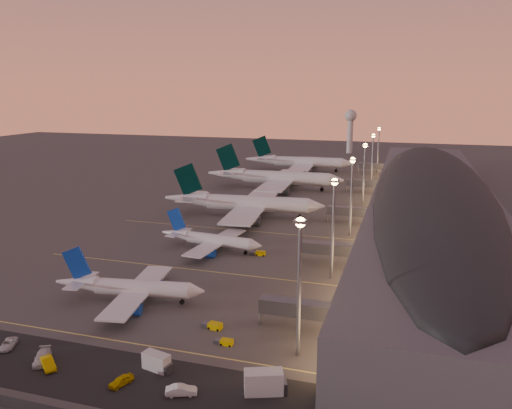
% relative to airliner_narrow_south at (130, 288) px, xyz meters
% --- Properties ---
extents(ground, '(700.00, 700.00, 0.00)m').
position_rel_airliner_narrow_south_xyz_m(ground, '(5.69, 27.92, -3.25)').
color(ground, '#3F3C3A').
extents(airliner_narrow_south, '(35.18, 31.75, 12.58)m').
position_rel_airliner_narrow_south_xyz_m(airliner_narrow_south, '(0.00, 0.00, 0.00)').
color(airliner_narrow_south, silver).
rests_on(airliner_narrow_south, ground).
extents(airliner_narrow_north, '(33.58, 30.15, 11.99)m').
position_rel_airliner_narrow_south_xyz_m(airliner_narrow_north, '(3.31, 40.33, -0.15)').
color(airliner_narrow_north, silver).
rests_on(airliner_narrow_north, ground).
extents(airliner_wide_near, '(62.21, 56.90, 19.90)m').
position_rel_airliner_narrow_south_xyz_m(airliner_wide_near, '(0.02, 81.34, 1.87)').
color(airliner_wide_near, silver).
rests_on(airliner_wide_near, ground).
extents(airliner_wide_mid, '(67.02, 60.96, 21.47)m').
position_rel_airliner_narrow_south_xyz_m(airliner_wide_mid, '(-2.70, 136.91, 2.28)').
color(airliner_wide_mid, silver).
rests_on(airliner_wide_mid, ground).
extents(airliner_wide_far, '(63.89, 58.31, 20.44)m').
position_rel_airliner_narrow_south_xyz_m(airliner_wide_far, '(-3.15, 194.19, 2.01)').
color(airliner_wide_far, silver).
rests_on(airliner_wide_far, ground).
extents(terminal_building, '(56.35, 255.00, 17.46)m').
position_rel_airliner_narrow_south_xyz_m(terminal_building, '(67.53, 100.39, 5.53)').
color(terminal_building, '#525157').
rests_on(terminal_building, ground).
extents(light_masts, '(2.20, 217.20, 25.90)m').
position_rel_airliner_narrow_south_xyz_m(light_masts, '(41.69, 92.92, 14.30)').
color(light_masts, gray).
rests_on(light_masts, ground).
extents(radar_tower, '(9.00, 9.00, 32.50)m').
position_rel_airliner_narrow_south_xyz_m(radar_tower, '(15.69, 287.92, 18.62)').
color(radar_tower, silver).
rests_on(radar_tower, ground).
extents(service_lane, '(260.00, 16.00, 0.01)m').
position_rel_airliner_narrow_south_xyz_m(service_lane, '(5.69, -28.08, -3.25)').
color(service_lane, black).
rests_on(service_lane, ground).
extents(lane_markings, '(90.00, 180.36, 0.00)m').
position_rel_airliner_narrow_south_xyz_m(lane_markings, '(5.69, 67.92, -3.24)').
color(lane_markings, '#D8C659').
rests_on(lane_markings, ground).
extents(fence, '(124.00, 0.12, 2.00)m').
position_rel_airliner_narrow_south_xyz_m(fence, '(5.69, -40.08, -2.25)').
color(fence, '#2D2D30').
rests_on(fence, ground).
extents(baggage_tug_a, '(3.63, 1.70, 1.07)m').
position_rel_airliner_narrow_south_xyz_m(baggage_tug_a, '(27.58, -12.30, -2.76)').
color(baggage_tug_a, '#CDAA00').
rests_on(baggage_tug_a, ground).
extents(baggage_tug_b, '(4.34, 2.18, 1.24)m').
position_rel_airliner_narrow_south_xyz_m(baggage_tug_b, '(23.02, -6.89, -2.68)').
color(baggage_tug_b, '#CDAA00').
rests_on(baggage_tug_b, ground).
extents(baggage_tug_c, '(4.20, 1.96, 1.24)m').
position_rel_airliner_narrow_south_xyz_m(baggage_tug_c, '(18.81, 39.49, -2.69)').
color(baggage_tug_c, '#CDAA00').
rests_on(baggage_tug_c, ground).
extents(catering_truck_a, '(5.67, 3.20, 3.01)m').
position_rel_airliner_narrow_south_xyz_m(catering_truck_a, '(19.72, -23.94, -1.85)').
color(catering_truck_a, silver).
rests_on(catering_truck_a, ground).
extents(catering_truck_b, '(7.23, 4.78, 3.80)m').
position_rel_airliner_narrow_south_xyz_m(catering_truck_b, '(39.32, -24.89, -1.47)').
color(catering_truck_b, silver).
rests_on(catering_truck_b, ground).
extents(service_van_a, '(4.07, 5.39, 1.36)m').
position_rel_airliner_narrow_south_xyz_m(service_van_a, '(-10.72, -25.22, -2.57)').
color(service_van_a, silver).
rests_on(service_van_a, ground).
extents(service_van_b, '(5.22, 4.64, 1.72)m').
position_rel_airliner_narrow_south_xyz_m(service_van_b, '(1.10, -28.87, -2.39)').
color(service_van_b, '#CDAA00').
rests_on(service_van_b, ground).
extents(service_van_c, '(4.82, 6.27, 1.69)m').
position_rel_airliner_narrow_south_xyz_m(service_van_c, '(-1.17, -27.57, -2.40)').
color(service_van_c, silver).
rests_on(service_van_c, ground).
extents(service_van_d, '(3.22, 4.66, 1.47)m').
position_rel_airliner_narrow_south_xyz_m(service_van_d, '(16.09, -29.70, -2.51)').
color(service_van_d, '#CDAA00').
rests_on(service_van_d, ground).
extents(service_van_e, '(5.27, 3.45, 1.64)m').
position_rel_airliner_narrow_south_xyz_m(service_van_e, '(26.71, -29.38, -2.43)').
color(service_van_e, silver).
rests_on(service_van_e, ground).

